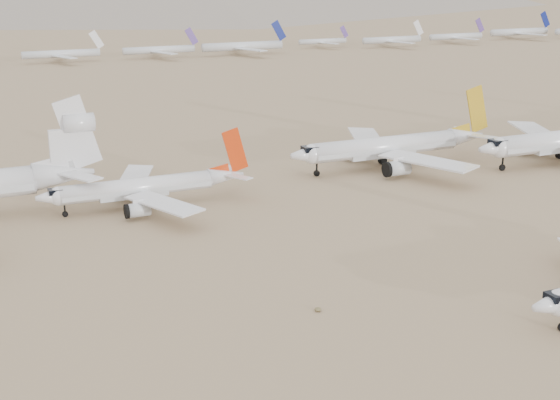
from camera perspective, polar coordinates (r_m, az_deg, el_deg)
name	(u,v)px	position (r m, az deg, el deg)	size (l,w,h in m)	color
ground	(556,313)	(117.68, 19.54, -7.82)	(7000.00, 7000.00, 0.00)	#876C4E
row2_gold_tail	(393,146)	(189.40, 8.25, 3.91)	(51.80, 50.66, 18.45)	silver
row2_orange_tail	(146,187)	(159.09, -9.78, 0.94)	(41.27, 40.38, 14.72)	silver
distant_storage_row	(235,46)	(428.04, -3.31, 11.18)	(661.00, 56.15, 15.43)	silver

